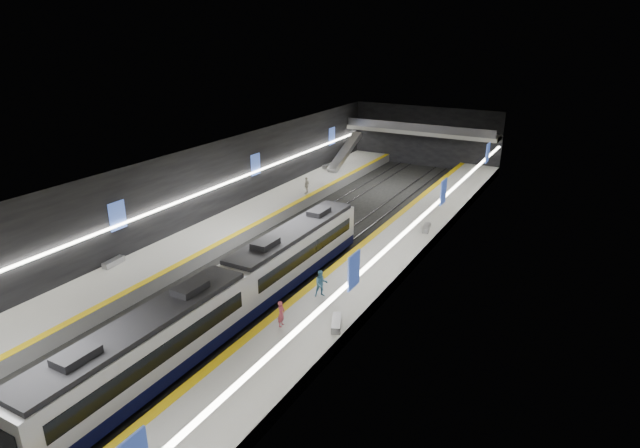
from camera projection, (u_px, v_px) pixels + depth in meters
The scene contains 25 objects.
ground at pixel (286, 258), 44.12m from camera, with size 70.00×70.00×0.00m, color black.
ceiling at pixel (284, 164), 41.31m from camera, with size 20.00×70.00×0.04m, color beige.
wall_left at pixel (189, 194), 47.24m from camera, with size 0.04×70.00×8.00m, color black.
wall_right at pixel (403, 235), 38.19m from camera, with size 0.04×70.00×8.00m, color black.
wall_back at pixel (425, 137), 71.40m from camera, with size 20.00×0.04×8.00m, color black.
platform_left at pixel (214, 236), 47.33m from camera, with size 5.00×70.00×1.00m, color slate.
tile_surface_left at pixel (214, 231), 47.16m from camera, with size 5.00×70.00×0.02m, color #A5A5A0.
tactile_strip_left at pixel (234, 235), 46.16m from camera, with size 0.60×70.00×0.02m, color #DFB50B.
platform_right at pixel (369, 272), 40.55m from camera, with size 5.00×70.00×1.00m, color slate.
tile_surface_right at pixel (369, 265), 40.37m from camera, with size 5.00×70.00×0.02m, color #A5A5A0.
tactile_strip_right at pixel (343, 260), 41.36m from camera, with size 0.60×70.00×0.02m, color #DFB50B.
rails at pixel (286, 257), 44.10m from camera, with size 6.52×70.00×0.12m.
train at pixel (233, 292), 33.90m from camera, with size 2.69×30.04×3.60m.
ad_posters at pixel (291, 203), 43.35m from camera, with size 19.94×53.50×2.20m.
cove_light_left at pixel (191, 197), 47.22m from camera, with size 0.25×68.60×0.12m, color white.
cove_light_right at pixel (400, 237), 38.35m from camera, with size 0.25×68.60×0.12m, color white.
mezzanine_bridge at pixel (421, 131), 69.33m from camera, with size 20.00×3.00×1.50m.
escalator at pixel (345, 152), 67.80m from camera, with size 1.20×8.00×0.60m, color #99999E.
bench_left_near at pixel (114, 262), 40.37m from camera, with size 0.52×1.88×0.46m, color #99999E.
bench_left_far at pixel (329, 166), 67.73m from camera, with size 0.54×1.93×0.47m, color #99999E.
bench_right_near at pixel (336, 323), 32.13m from camera, with size 0.53×1.90×0.46m, color #99999E.
bench_right_far at pixel (426, 228), 47.19m from camera, with size 0.53×1.90×0.46m, color #99999E.
passenger_right_a at pixel (281, 314), 32.02m from camera, with size 0.60×0.40×1.65m, color #C44959.
passenger_right_b at pixel (321, 284), 35.50m from camera, with size 0.91×0.71×1.86m, color #528FB2.
passenger_left_a at pixel (307, 185), 57.15m from camera, with size 1.09×0.45×1.86m, color silver.
Camera 1 is at (21.96, -33.93, 18.13)m, focal length 30.00 mm.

